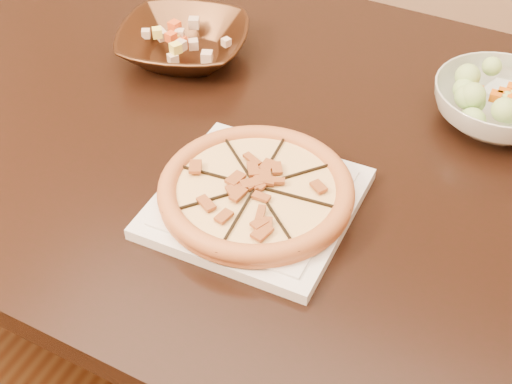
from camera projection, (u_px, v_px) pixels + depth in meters
dining_table at (256, 166)px, 1.23m from camera, size 1.57×1.05×0.75m
plate at (256, 202)px, 1.02m from camera, size 0.27×0.27×0.02m
pizza at (256, 190)px, 1.00m from camera, size 0.28×0.28×0.03m
bronze_bowl at (184, 43)px, 1.30m from camera, size 0.29×0.29×0.06m
mixed_dish at (181, 23)px, 1.28m from camera, size 0.12×0.11×0.03m
salad_bowl at (499, 105)px, 1.15m from camera, size 0.25×0.25×0.07m
salad at (506, 78)px, 1.12m from camera, size 0.11×0.11×0.04m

